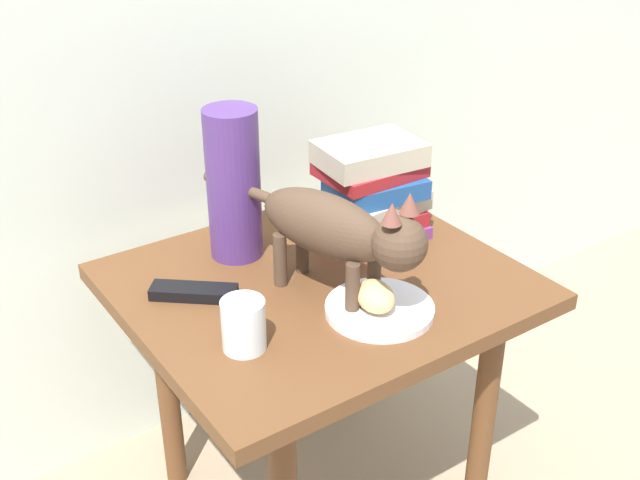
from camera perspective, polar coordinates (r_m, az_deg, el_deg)
side_table at (r=1.48m, az=0.00°, el=-5.49°), size 0.68×0.60×0.54m
plate at (r=1.35m, az=4.28°, el=-4.95°), size 0.18×0.18×0.01m
bread_roll at (r=1.32m, az=3.98°, el=-4.05°), size 0.07×0.09×0.05m
cat at (r=1.32m, az=1.31°, el=0.75°), size 0.17×0.47×0.23m
book_stack at (r=1.54m, az=3.75°, el=3.57°), size 0.21×0.17×0.20m
green_vase at (r=1.46m, az=-6.21°, el=3.98°), size 0.10×0.10×0.29m
candle_jar at (r=1.25m, az=-5.48°, el=-6.24°), size 0.07×0.07×0.08m
tv_remote at (r=1.40m, az=-9.03°, el=-3.70°), size 0.14×0.13×0.02m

